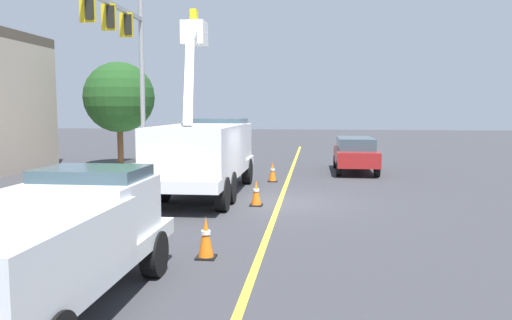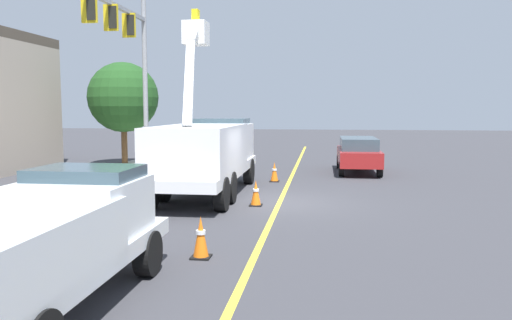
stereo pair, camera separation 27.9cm
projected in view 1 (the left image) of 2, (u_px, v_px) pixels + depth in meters
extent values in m
plane|color=#38383D|center=(279.00, 203.00, 16.61)|extent=(120.00, 120.00, 0.00)
cube|color=#B2ADA3|center=(57.00, 196.00, 17.49)|extent=(60.02, 3.96, 0.12)
cube|color=yellow|center=(279.00, 202.00, 16.61)|extent=(50.00, 0.46, 0.01)
cube|color=white|center=(205.00, 170.00, 17.99)|extent=(8.21, 2.55, 0.36)
cube|color=white|center=(219.00, 144.00, 20.50)|extent=(2.64, 2.37, 1.60)
cube|color=#384C56|center=(220.00, 126.00, 20.63)|extent=(1.82, 2.11, 0.64)
cube|color=white|center=(199.00, 152.00, 16.94)|extent=(5.26, 2.53, 1.80)
cube|color=white|center=(189.00, 82.00, 16.18)|extent=(2.12, 0.67, 2.89)
cube|color=white|center=(192.00, 36.00, 18.22)|extent=(2.70, 0.78, 1.12)
cube|color=white|center=(194.00, 33.00, 19.49)|extent=(0.90, 0.90, 0.90)
cube|color=yellow|center=(194.00, 17.00, 19.43)|extent=(0.36, 0.24, 0.60)
cylinder|color=black|center=(194.00, 171.00, 20.99)|extent=(1.04, 0.35, 1.04)
cylinder|color=black|center=(247.00, 171.00, 20.73)|extent=(1.04, 0.35, 1.04)
cylinder|color=black|center=(163.00, 186.00, 16.69)|extent=(1.04, 0.35, 1.04)
cylinder|color=black|center=(230.00, 188.00, 16.44)|extent=(1.04, 0.35, 1.04)
cylinder|color=black|center=(150.00, 193.00, 15.40)|extent=(1.04, 0.35, 1.04)
cylinder|color=black|center=(222.00, 194.00, 15.14)|extent=(1.04, 0.35, 1.04)
cube|color=silver|center=(54.00, 265.00, 7.51)|extent=(5.61, 2.13, 0.30)
cube|color=silver|center=(89.00, 212.00, 8.67)|extent=(2.03, 1.94, 1.10)
cube|color=#384C56|center=(93.00, 183.00, 8.82)|extent=(1.35, 1.77, 0.56)
cube|color=silver|center=(12.00, 259.00, 6.47)|extent=(3.37, 2.12, 1.10)
cylinder|color=black|center=(57.00, 251.00, 9.48)|extent=(0.84, 0.30, 0.84)
cylinder|color=black|center=(154.00, 254.00, 9.26)|extent=(0.84, 0.30, 0.84)
cube|color=maroon|center=(355.00, 156.00, 24.49)|extent=(4.81, 1.93, 0.70)
cube|color=#384C56|center=(355.00, 144.00, 24.58)|extent=(3.47, 1.69, 0.60)
cylinder|color=black|center=(377.00, 170.00, 22.83)|extent=(0.68, 0.24, 0.68)
cylinder|color=black|center=(339.00, 169.00, 23.02)|extent=(0.68, 0.24, 0.68)
cylinder|color=black|center=(369.00, 162.00, 26.05)|extent=(0.68, 0.24, 0.68)
cylinder|color=black|center=(336.00, 162.00, 26.25)|extent=(0.68, 0.24, 0.68)
cube|color=black|center=(206.00, 257.00, 10.42)|extent=(0.40, 0.40, 0.04)
cone|color=orange|center=(206.00, 236.00, 10.38)|extent=(0.32, 0.32, 0.84)
cylinder|color=white|center=(206.00, 232.00, 10.37)|extent=(0.20, 0.20, 0.08)
cube|color=black|center=(256.00, 205.00, 16.07)|extent=(0.40, 0.40, 0.04)
cone|color=orange|center=(256.00, 192.00, 16.03)|extent=(0.32, 0.32, 0.78)
cylinder|color=white|center=(256.00, 190.00, 16.02)|extent=(0.20, 0.20, 0.08)
cube|color=black|center=(273.00, 181.00, 21.40)|extent=(0.40, 0.40, 0.04)
cone|color=orange|center=(273.00, 171.00, 21.35)|extent=(0.32, 0.32, 0.80)
cylinder|color=white|center=(273.00, 170.00, 21.35)|extent=(0.20, 0.20, 0.08)
cylinder|color=gray|center=(142.00, 88.00, 23.15)|extent=(0.22, 0.22, 8.11)
cube|color=gray|center=(113.00, 5.00, 19.68)|extent=(6.39, 0.20, 0.16)
cube|color=gold|center=(126.00, 25.00, 21.09)|extent=(0.12, 0.56, 1.00)
cube|color=black|center=(129.00, 25.00, 21.08)|extent=(0.20, 0.32, 0.84)
cube|color=gold|center=(109.00, 17.00, 19.28)|extent=(0.12, 0.56, 1.00)
cube|color=black|center=(111.00, 17.00, 19.27)|extent=(0.20, 0.32, 0.84)
cube|color=gold|center=(88.00, 8.00, 17.48)|extent=(0.12, 0.56, 1.00)
cube|color=black|center=(90.00, 8.00, 17.47)|extent=(0.20, 0.32, 0.84)
cylinder|color=brown|center=(120.00, 144.00, 27.36)|extent=(0.32, 0.32, 2.39)
sphere|color=#1E471C|center=(119.00, 97.00, 27.11)|extent=(3.78, 3.78, 3.78)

